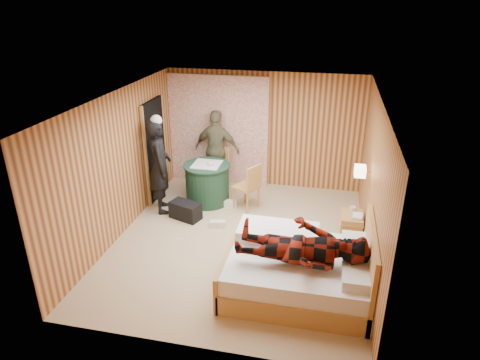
% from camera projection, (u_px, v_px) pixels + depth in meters
% --- Properties ---
extents(floor, '(4.20, 5.00, 0.01)m').
position_uv_depth(floor, '(239.00, 240.00, 7.45)').
color(floor, tan).
rests_on(floor, ground).
extents(ceiling, '(4.20, 5.00, 0.01)m').
position_uv_depth(ceiling, '(239.00, 98.00, 6.44)').
color(ceiling, silver).
rests_on(ceiling, wall_back).
extents(wall_back, '(4.20, 0.02, 2.50)m').
position_uv_depth(wall_back, '(264.00, 130.00, 9.18)').
color(wall_back, tan).
rests_on(wall_back, floor).
extents(wall_left, '(0.02, 5.00, 2.50)m').
position_uv_depth(wall_left, '(120.00, 164.00, 7.36)').
color(wall_left, tan).
rests_on(wall_left, floor).
extents(wall_right, '(0.02, 5.00, 2.50)m').
position_uv_depth(wall_right, '(373.00, 186.00, 6.54)').
color(wall_right, tan).
rests_on(wall_right, floor).
extents(curtain, '(2.20, 0.08, 2.40)m').
position_uv_depth(curtain, '(218.00, 130.00, 9.34)').
color(curtain, white).
rests_on(curtain, floor).
extents(doorway, '(0.06, 0.90, 2.05)m').
position_uv_depth(doorway, '(155.00, 150.00, 8.69)').
color(doorway, black).
rests_on(doorway, floor).
extents(wall_lamp, '(0.26, 0.24, 0.16)m').
position_uv_depth(wall_lamp, '(360.00, 171.00, 6.95)').
color(wall_lamp, gold).
rests_on(wall_lamp, wall_right).
extents(bed, '(2.03, 1.60, 1.10)m').
position_uv_depth(bed, '(299.00, 270.00, 6.13)').
color(bed, tan).
rests_on(bed, floor).
extents(nightstand, '(0.38, 0.51, 0.50)m').
position_uv_depth(nightstand, '(351.00, 227.00, 7.36)').
color(nightstand, tan).
rests_on(nightstand, floor).
extents(round_table, '(0.94, 0.94, 0.83)m').
position_uv_depth(round_table, '(207.00, 183.00, 8.68)').
color(round_table, '#1E422D').
rests_on(round_table, floor).
extents(chair_far, '(0.56, 0.56, 0.93)m').
position_uv_depth(chair_far, '(218.00, 165.00, 9.27)').
color(chair_far, tan).
rests_on(chair_far, floor).
extents(chair_near, '(0.58, 0.58, 0.94)m').
position_uv_depth(chair_near, '(250.00, 184.00, 8.32)').
color(chair_near, tan).
rests_on(chair_near, floor).
extents(duffel_bag, '(0.65, 0.49, 0.33)m').
position_uv_depth(duffel_bag, '(185.00, 211.00, 8.12)').
color(duffel_bag, black).
rests_on(duffel_bag, floor).
extents(sneaker_left, '(0.29, 0.17, 0.12)m').
position_uv_depth(sneaker_left, '(218.00, 224.00, 7.85)').
color(sneaker_left, silver).
rests_on(sneaker_left, floor).
extents(sneaker_right, '(0.31, 0.14, 0.14)m').
position_uv_depth(sneaker_right, '(229.00, 203.00, 8.61)').
color(sneaker_right, silver).
rests_on(sneaker_right, floor).
extents(woman_standing, '(0.67, 0.79, 1.85)m').
position_uv_depth(woman_standing, '(160.00, 166.00, 8.15)').
color(woman_standing, black).
rests_on(woman_standing, floor).
extents(man_at_table, '(1.05, 0.53, 1.72)m').
position_uv_depth(man_at_table, '(217.00, 150.00, 9.20)').
color(man_at_table, '#696646').
rests_on(man_at_table, floor).
extents(man_on_bed, '(0.86, 0.67, 1.77)m').
position_uv_depth(man_on_bed, '(303.00, 238.00, 5.65)').
color(man_on_bed, maroon).
rests_on(man_on_bed, bed).
extents(book_lower, '(0.21, 0.25, 0.02)m').
position_uv_depth(book_lower, '(352.00, 216.00, 7.22)').
color(book_lower, silver).
rests_on(book_lower, nightstand).
extents(book_upper, '(0.18, 0.24, 0.02)m').
position_uv_depth(book_upper, '(353.00, 215.00, 7.21)').
color(book_upper, silver).
rests_on(book_upper, nightstand).
extents(cup_nightstand, '(0.12, 0.12, 0.09)m').
position_uv_depth(cup_nightstand, '(352.00, 209.00, 7.37)').
color(cup_nightstand, silver).
rests_on(cup_nightstand, nightstand).
extents(cup_table, '(0.15, 0.15, 0.10)m').
position_uv_depth(cup_table, '(211.00, 163.00, 8.43)').
color(cup_table, silver).
rests_on(cup_table, round_table).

